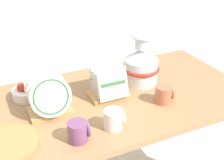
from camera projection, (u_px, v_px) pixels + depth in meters
name	position (u px, v px, depth m)	size (l,w,h in m)	color
display_table	(112.00, 109.00, 1.78)	(1.57, 0.82, 0.73)	#9E754C
ceramic_vase	(141.00, 64.00, 1.85)	(0.22, 0.22, 0.30)	silver
dish_rack_round_plates	(49.00, 99.00, 1.57)	(0.22, 0.19, 0.22)	tan
dish_rack_square_plates	(108.00, 86.00, 1.73)	(0.22, 0.18, 0.19)	tan
wicker_charger_stack	(7.00, 145.00, 1.36)	(0.28, 0.28, 0.03)	#AD7F47
mug_terracotta_glaze	(164.00, 94.00, 1.68)	(0.10, 0.09, 0.10)	#B76647
mug_cream_glaze	(114.00, 119.00, 1.48)	(0.10, 0.09, 0.10)	silver
mug_plum_glaze	(79.00, 131.00, 1.39)	(0.10, 0.09, 0.10)	#7A4770
fruit_bowl	(27.00, 92.00, 1.73)	(0.16, 0.16, 0.09)	white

